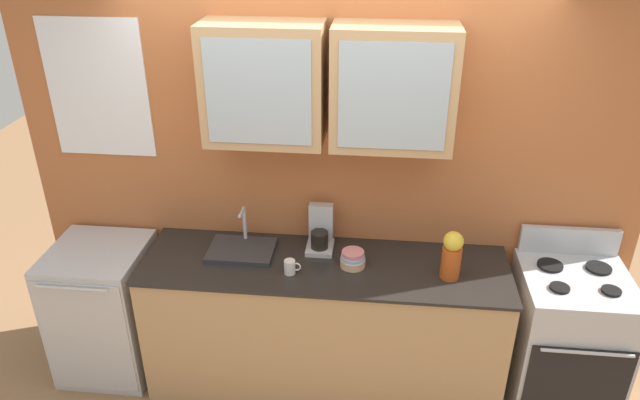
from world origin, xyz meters
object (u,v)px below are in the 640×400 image
at_px(cup_near_sink, 290,267).
at_px(coffee_maker, 320,233).
at_px(stove_range, 565,339).
at_px(bowl_stack, 353,259).
at_px(sink_faucet, 242,249).
at_px(vase, 452,255).
at_px(dishwasher, 106,309).

xyz_separation_m(cup_near_sink, coffee_maker, (0.15, 0.31, 0.06)).
relative_size(stove_range, bowl_stack, 7.20).
bearing_deg(bowl_stack, sink_faucet, 173.32).
xyz_separation_m(vase, coffee_maker, (-0.80, 0.25, -0.05)).
xyz_separation_m(cup_near_sink, dishwasher, (-1.29, 0.12, -0.51)).
height_order(bowl_stack, cup_near_sink, bowl_stack).
xyz_separation_m(sink_faucet, cup_near_sink, (0.34, -0.20, 0.02)).
bearing_deg(sink_faucet, coffee_maker, 12.49).
bearing_deg(dishwasher, bowl_stack, 0.16).
xyz_separation_m(stove_range, sink_faucet, (-2.06, 0.08, 0.48)).
bearing_deg(bowl_stack, stove_range, -0.00).
bearing_deg(dishwasher, cup_near_sink, -5.15).
distance_m(bowl_stack, coffee_maker, 0.30).
distance_m(vase, coffee_maker, 0.84).
bearing_deg(stove_range, coffee_maker, 172.99).
bearing_deg(cup_near_sink, dishwasher, 174.85).
relative_size(sink_faucet, bowl_stack, 2.67).
height_order(stove_range, bowl_stack, stove_range).
xyz_separation_m(stove_range, vase, (-0.77, -0.06, 0.62)).
bearing_deg(sink_faucet, stove_range, -2.32).
distance_m(bowl_stack, dishwasher, 1.73).
distance_m(stove_range, dishwasher, 3.00).
distance_m(sink_faucet, vase, 1.31).
relative_size(sink_faucet, vase, 1.35).
bearing_deg(coffee_maker, bowl_stack, -41.29).
bearing_deg(bowl_stack, cup_near_sink, -161.88).
height_order(vase, coffee_maker, vase).
distance_m(vase, dishwasher, 2.32).
bearing_deg(coffee_maker, dishwasher, -172.19).
distance_m(cup_near_sink, dishwasher, 1.39).
relative_size(stove_range, coffee_maker, 3.84).
bearing_deg(bowl_stack, coffee_maker, 138.71).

